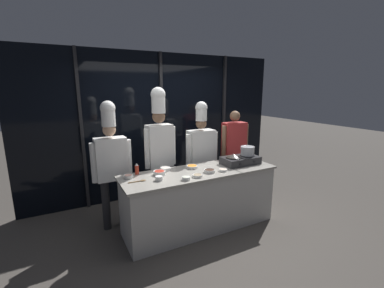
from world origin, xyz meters
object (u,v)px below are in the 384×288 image
(stock_pot, at_px, (248,151))
(squeeze_bottle_chili, at_px, (137,169))
(chef_line, at_px, (201,149))
(prep_bowl_chili_flakes, at_px, (159,172))
(chef_head, at_px, (111,158))
(prep_bowl_mushrooms, at_px, (198,175))
(prep_bowl_bean_sprouts, at_px, (186,178))
(chef_sous, at_px, (159,142))
(prep_bowl_onion, at_px, (165,169))
(prep_bowl_rice, at_px, (159,178))
(prep_bowl_chicken, at_px, (223,170))
(serving_spoon_slotted, at_px, (141,181))
(person_guest, at_px, (234,146))
(prep_bowl_carrots, at_px, (192,166))
(prep_bowl_soy_glaze, at_px, (210,171))
(frying_pan, at_px, (234,156))
(prep_bowl_shrimp, at_px, (128,176))
(portable_stove, at_px, (240,160))

(stock_pot, bearing_deg, squeeze_bottle_chili, 171.08)
(chef_line, bearing_deg, prep_bowl_chili_flakes, 27.90)
(chef_head, bearing_deg, squeeze_bottle_chili, 132.35)
(prep_bowl_mushrooms, distance_m, prep_bowl_bean_sprouts, 0.19)
(chef_sous, bearing_deg, prep_bowl_onion, 75.91)
(prep_bowl_rice, distance_m, chef_sous, 0.84)
(prep_bowl_mushrooms, xyz_separation_m, prep_bowl_chicken, (0.44, 0.04, -0.00))
(stock_pot, height_order, chef_line, chef_line)
(prep_bowl_bean_sprouts, distance_m, chef_line, 1.17)
(prep_bowl_onion, bearing_deg, stock_pot, -10.47)
(serving_spoon_slotted, distance_m, person_guest, 2.13)
(prep_bowl_carrots, bearing_deg, chef_head, 159.35)
(squeeze_bottle_chili, relative_size, prep_bowl_soy_glaze, 0.98)
(prep_bowl_rice, xyz_separation_m, prep_bowl_chili_flakes, (0.08, 0.21, -0.00))
(chef_line, bearing_deg, chef_head, 1.44)
(frying_pan, distance_m, stock_pot, 0.28)
(chef_sous, bearing_deg, prep_bowl_bean_sprouts, 86.73)
(chef_head, bearing_deg, prep_bowl_carrots, 158.54)
(squeeze_bottle_chili, relative_size, prep_bowl_rice, 1.55)
(prep_bowl_carrots, bearing_deg, prep_bowl_shrimp, 179.58)
(prep_bowl_rice, height_order, prep_bowl_mushrooms, prep_bowl_rice)
(prep_bowl_carrots, xyz_separation_m, serving_spoon_slotted, (-0.85, -0.19, -0.02))
(prep_bowl_bean_sprouts, relative_size, chef_line, 0.06)
(prep_bowl_onion, xyz_separation_m, serving_spoon_slotted, (-0.45, -0.27, -0.02))
(stock_pot, height_order, squeeze_bottle_chili, stock_pot)
(prep_bowl_carrots, distance_m, serving_spoon_slotted, 0.87)
(prep_bowl_soy_glaze, xyz_separation_m, chef_head, (-1.22, 0.70, 0.17))
(portable_stove, xyz_separation_m, prep_bowl_onion, (-1.17, 0.24, -0.03))
(chef_sous, bearing_deg, prep_bowl_rice, 63.03)
(chef_line, xyz_separation_m, person_guest, (0.73, 0.04, -0.03))
(prep_bowl_chili_flakes, bearing_deg, prep_bowl_onion, 43.76)
(prep_bowl_onion, height_order, chef_line, chef_line)
(prep_bowl_rice, height_order, prep_bowl_bean_sprouts, prep_bowl_rice)
(prep_bowl_shrimp, distance_m, chef_sous, 0.83)
(prep_bowl_bean_sprouts, xyz_separation_m, chef_sous, (-0.03, 0.87, 0.32))
(serving_spoon_slotted, bearing_deg, stock_pot, 0.90)
(prep_bowl_shrimp, bearing_deg, person_guest, 13.63)
(prep_bowl_chili_flakes, xyz_separation_m, person_guest, (1.70, 0.58, 0.08))
(prep_bowl_shrimp, distance_m, chef_line, 1.47)
(prep_bowl_carrots, xyz_separation_m, chef_sous, (-0.34, 0.46, 0.32))
(prep_bowl_shrimp, bearing_deg, chef_line, 18.98)
(portable_stove, bearing_deg, person_guest, 60.72)
(prep_bowl_carrots, height_order, chef_head, chef_head)
(prep_bowl_chili_flakes, height_order, chef_head, chef_head)
(prep_bowl_carrots, height_order, prep_bowl_rice, prep_bowl_rice)
(stock_pot, height_order, chef_sous, chef_sous)
(prep_bowl_soy_glaze, height_order, prep_bowl_shrimp, prep_bowl_shrimp)
(prep_bowl_rice, distance_m, prep_bowl_chicken, 0.95)
(prep_bowl_bean_sprouts, distance_m, person_guest, 1.74)
(chef_sous, height_order, person_guest, chef_sous)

